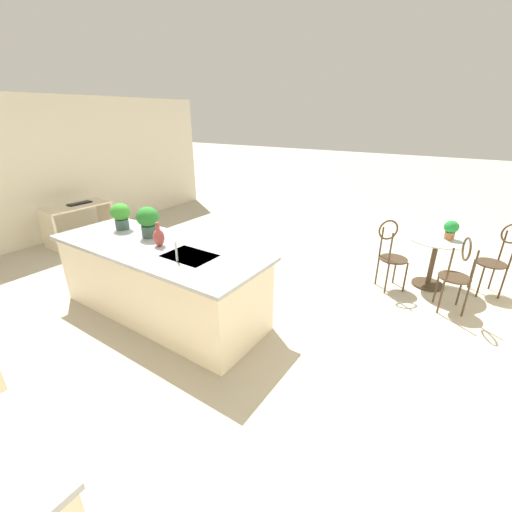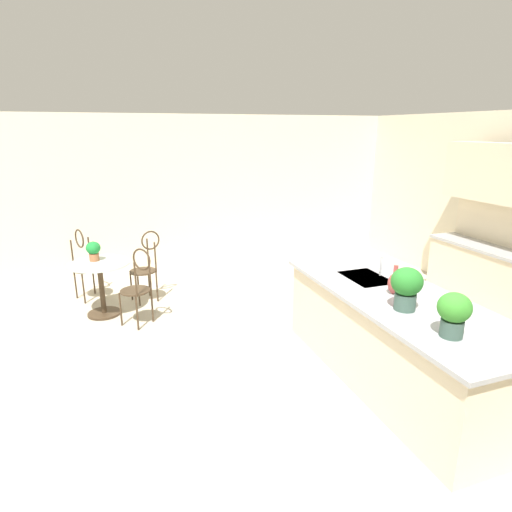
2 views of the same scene
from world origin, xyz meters
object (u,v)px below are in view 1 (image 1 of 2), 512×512
(chair_near_window, at_px, (458,271))
(chair_toward_desk, at_px, (498,256))
(bistro_table, at_px, (433,258))
(potted_plant_counter_far, at_px, (121,214))
(keyboard, at_px, (79,203))
(chair_by_island, at_px, (391,252))
(potted_plant_counter_near, at_px, (148,220))
(writing_desk, at_px, (78,217))
(potted_plant_on_table, at_px, (451,229))
(vase_on_counter, at_px, (159,237))

(chair_near_window, xyz_separation_m, chair_toward_desk, (-0.41, -0.85, 0.00))
(bistro_table, xyz_separation_m, potted_plant_counter_far, (3.54, 2.53, 0.68))
(keyboard, bearing_deg, chair_by_island, -167.09)
(keyboard, height_order, potted_plant_counter_near, potted_plant_counter_near)
(bistro_table, relative_size, writing_desk, 0.67)
(chair_near_window, height_order, writing_desk, chair_near_window)
(chair_by_island, xyz_separation_m, potted_plant_counter_far, (3.04, 2.09, 0.55))
(bistro_table, bearing_deg, potted_plant_counter_near, 40.28)
(writing_desk, relative_size, keyboard, 2.73)
(potted_plant_counter_near, bearing_deg, chair_toward_desk, -143.68)
(keyboard, xyz_separation_m, potted_plant_counter_far, (-2.52, 0.81, 0.37))
(writing_desk, xyz_separation_m, keyboard, (0.02, -0.10, 0.25))
(chair_toward_desk, xyz_separation_m, writing_desk, (6.78, 2.03, -0.06))
(potted_plant_on_table, relative_size, vase_on_counter, 0.92)
(chair_by_island, distance_m, potted_plant_counter_far, 3.73)
(chair_toward_desk, bearing_deg, potted_plant_counter_far, 32.66)
(potted_plant_counter_near, bearing_deg, bistro_table, -139.72)
(chair_by_island, bearing_deg, keyboard, 12.91)
(bistro_table, height_order, keyboard, keyboard)
(chair_near_window, distance_m, potted_plant_counter_far, 4.35)
(writing_desk, bearing_deg, potted_plant_counter_far, 164.05)
(potted_plant_counter_far, xyz_separation_m, potted_plant_counter_near, (-0.55, -0.00, 0.02))
(bistro_table, height_order, chair_by_island, chair_by_island)
(bistro_table, xyz_separation_m, chair_near_window, (-0.34, 0.64, 0.13))
(potted_plant_on_table, relative_size, potted_plant_counter_far, 0.75)
(chair_by_island, height_order, vase_on_counter, vase_on_counter)
(potted_plant_on_table, bearing_deg, chair_by_island, 38.38)
(potted_plant_counter_far, bearing_deg, keyboard, -17.91)
(bistro_table, distance_m, vase_on_counter, 3.81)
(bistro_table, xyz_separation_m, keyboard, (6.06, 1.72, 0.31))
(writing_desk, relative_size, potted_plant_on_table, 4.52)
(chair_by_island, bearing_deg, potted_plant_counter_near, 40.01)
(writing_desk, relative_size, vase_on_counter, 4.17)
(bistro_table, bearing_deg, chair_by_island, 41.57)
(chair_toward_desk, relative_size, potted_plant_on_table, 3.92)
(bistro_table, relative_size, chair_toward_desk, 0.77)
(potted_plant_counter_near, height_order, vase_on_counter, potted_plant_counter_near)
(chair_toward_desk, relative_size, potted_plant_counter_near, 2.70)
(keyboard, relative_size, vase_on_counter, 1.53)
(vase_on_counter, bearing_deg, keyboard, -15.74)
(potted_plant_on_table, bearing_deg, keyboard, 16.00)
(chair_near_window, xyz_separation_m, chair_by_island, (0.84, -0.19, 0.00))
(potted_plant_on_table, bearing_deg, potted_plant_counter_far, 35.21)
(chair_toward_desk, bearing_deg, vase_on_counter, 40.55)
(writing_desk, distance_m, potted_plant_on_table, 6.46)
(bistro_table, distance_m, writing_desk, 6.31)
(potted_plant_counter_near, relative_size, vase_on_counter, 1.34)
(bistro_table, xyz_separation_m, potted_plant_counter_near, (2.99, 2.53, 0.69))
(chair_toward_desk, distance_m, writing_desk, 7.08)
(chair_near_window, height_order, potted_plant_on_table, chair_near_window)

